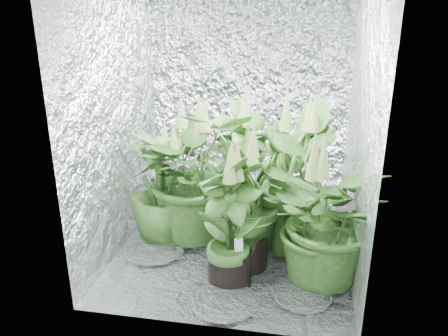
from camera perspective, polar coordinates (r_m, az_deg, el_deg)
ground at (r=3.19m, az=1.05°, el=-10.87°), size 1.60×1.60×0.00m
walls at (r=2.82m, az=1.17°, el=6.91°), size 1.62×1.62×2.00m
plant_a at (r=3.17m, az=-3.41°, el=-0.69°), size 1.05×1.05×1.10m
plant_b at (r=3.42m, az=2.47°, el=0.28°), size 0.73×0.73×1.08m
plant_c at (r=3.06m, az=9.04°, el=-1.49°), size 0.66×0.66×1.15m
plant_d at (r=3.19m, az=-8.21°, el=-2.71°), size 0.63×0.63×0.91m
plant_e at (r=2.70m, az=12.89°, el=-6.47°), size 0.84×0.84×0.97m
plant_f at (r=2.65m, az=0.81°, el=-7.11°), size 0.64×0.64×0.95m
plant_g at (r=2.83m, az=3.18°, el=-4.72°), size 0.50×0.50×0.99m
circulation_fan at (r=3.66m, az=12.09°, el=-4.60°), size 0.15×0.30×0.35m
plant_label at (r=2.68m, az=1.93°, el=-9.98°), size 0.06×0.04×0.08m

